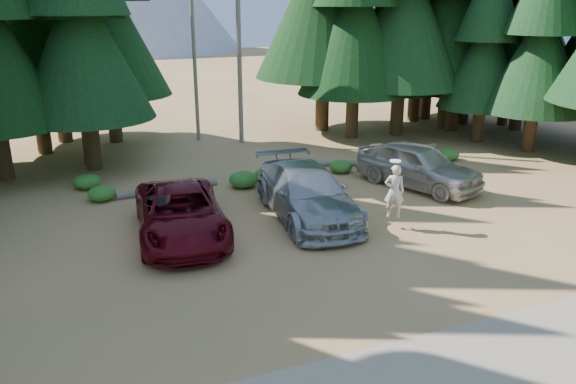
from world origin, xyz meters
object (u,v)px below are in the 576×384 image
(frisbee_player, at_px, (394,191))
(red_pickup, at_px, (181,213))
(log_right, at_px, (404,152))
(silver_minivan_right, at_px, (418,165))
(log_left, at_px, (168,188))
(silver_minivan_center, at_px, (307,193))
(log_mid, at_px, (324,163))

(frisbee_player, bearing_deg, red_pickup, 8.19)
(log_right, bearing_deg, silver_minivan_right, -130.24)
(red_pickup, bearing_deg, log_right, 32.25)
(log_left, bearing_deg, frisbee_player, -52.09)
(silver_minivan_center, xyz_separation_m, silver_minivan_right, (5.58, 1.44, 0.02))
(red_pickup, xyz_separation_m, log_right, (12.37, 6.07, -0.66))
(silver_minivan_right, relative_size, log_right, 1.17)
(log_mid, bearing_deg, silver_minivan_right, -41.57)
(red_pickup, bearing_deg, silver_minivan_right, 14.75)
(red_pickup, height_order, log_right, red_pickup)
(silver_minivan_center, relative_size, frisbee_player, 3.15)
(silver_minivan_right, bearing_deg, log_right, 42.15)
(silver_minivan_center, distance_m, frisbee_player, 3.04)
(silver_minivan_center, height_order, frisbee_player, frisbee_player)
(red_pickup, xyz_separation_m, silver_minivan_right, (10.03, 1.52, 0.10))
(silver_minivan_right, xyz_separation_m, log_mid, (-2.19, 4.20, -0.78))
(silver_minivan_right, distance_m, log_right, 5.17)
(log_mid, bearing_deg, silver_minivan_center, -100.12)
(red_pickup, height_order, log_mid, red_pickup)
(log_left, xyz_separation_m, log_mid, (7.39, 1.05, -0.02))
(log_mid, bearing_deg, log_right, 25.26)
(red_pickup, relative_size, log_left, 1.42)
(log_left, bearing_deg, log_right, 1.23)
(red_pickup, distance_m, log_left, 4.74)
(silver_minivan_center, bearing_deg, frisbee_player, -37.25)
(log_right, bearing_deg, frisbee_player, -138.38)
(red_pickup, xyz_separation_m, silver_minivan_center, (4.44, 0.08, 0.08))
(silver_minivan_center, distance_m, log_left, 6.13)
(red_pickup, relative_size, log_right, 1.27)
(silver_minivan_right, relative_size, log_left, 1.31)
(frisbee_player, xyz_separation_m, log_left, (-6.23, 6.61, -1.16))
(frisbee_player, bearing_deg, log_left, -22.36)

